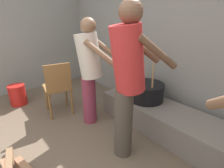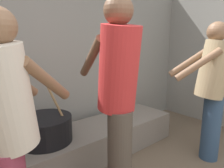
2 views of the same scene
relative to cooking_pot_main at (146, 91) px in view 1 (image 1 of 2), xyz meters
name	(u,v)px [view 1 (image 1 of 2)]	position (x,y,z in m)	size (l,w,h in m)	color
block_enclosure_rear	(173,47)	(0.06, 0.49, 0.61)	(5.46, 0.20, 2.17)	gray
hearth_ledge	(173,124)	(0.51, -0.03, -0.30)	(2.26, 0.60, 0.35)	slate
cooking_pot_main	(146,91)	(0.00, 0.00, 0.00)	(0.52, 0.52, 0.71)	black
cook_in_cream_shirt	(90,68)	(-0.48, -0.67, 0.38)	(0.71, 0.61, 1.51)	#8C3347
cook_in_red_shirt	(128,76)	(0.31, -0.73, 0.48)	(0.49, 0.74, 1.66)	#4C4238
chair_brown_wood	(58,86)	(-1.01, -0.94, 0.02)	(0.47, 0.47, 0.88)	olive
bucket_red_plastic	(18,95)	(-1.84, -1.38, -0.29)	(0.29, 0.29, 0.37)	red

